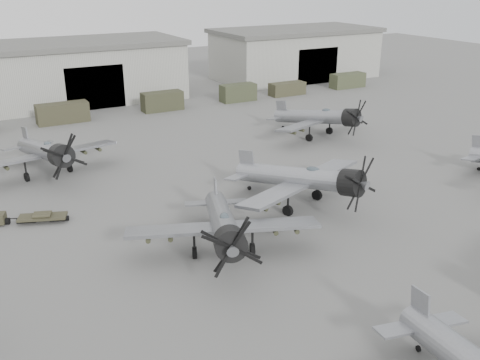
% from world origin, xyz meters
% --- Properties ---
extents(ground, '(220.00, 220.00, 0.00)m').
position_xyz_m(ground, '(0.00, 0.00, 0.00)').
color(ground, slate).
rests_on(ground, ground).
extents(hangar_center, '(29.00, 14.80, 8.70)m').
position_xyz_m(hangar_center, '(0.00, 61.96, 4.37)').
color(hangar_center, '#B1B2A7').
rests_on(hangar_center, ground).
extents(hangar_right, '(29.00, 14.80, 8.70)m').
position_xyz_m(hangar_right, '(38.00, 61.96, 4.37)').
color(hangar_right, '#B1B2A7').
rests_on(hangar_right, ground).
extents(support_truck_3, '(6.42, 2.20, 2.51)m').
position_xyz_m(support_truck_3, '(-5.70, 50.00, 1.26)').
color(support_truck_3, '#393825').
rests_on(support_truck_3, ground).
extents(support_truck_4, '(5.65, 2.20, 2.59)m').
position_xyz_m(support_truck_4, '(7.77, 50.00, 1.30)').
color(support_truck_4, '#373925').
rests_on(support_truck_4, ground).
extents(support_truck_5, '(5.32, 2.20, 2.53)m').
position_xyz_m(support_truck_5, '(19.73, 50.00, 1.26)').
color(support_truck_5, '#3C412A').
rests_on(support_truck_5, ground).
extents(support_truck_6, '(5.72, 2.20, 1.96)m').
position_xyz_m(support_truck_6, '(28.46, 50.00, 0.98)').
color(support_truck_6, '#3E3D28').
rests_on(support_truck_6, ground).
extents(support_truck_7, '(6.01, 2.20, 2.38)m').
position_xyz_m(support_truck_7, '(40.48, 50.00, 1.19)').
color(support_truck_7, '#41472E').
rests_on(support_truck_7, ground).
extents(aircraft_mid_1, '(12.90, 11.65, 5.22)m').
position_xyz_m(aircraft_mid_1, '(-3.55, 9.38, 2.37)').
color(aircraft_mid_1, gray).
rests_on(aircraft_mid_1, ground).
extents(aircraft_mid_2, '(13.70, 12.36, 5.52)m').
position_xyz_m(aircraft_mid_2, '(5.90, 13.40, 2.51)').
color(aircraft_mid_2, '#93959B').
rests_on(aircraft_mid_2, ground).
extents(aircraft_far_0, '(13.56, 12.21, 5.38)m').
position_xyz_m(aircraft_far_0, '(-10.98, 30.80, 2.45)').
color(aircraft_far_0, gray).
rests_on(aircraft_far_0, ground).
extents(aircraft_far_1, '(13.22, 11.90, 5.29)m').
position_xyz_m(aircraft_far_1, '(19.06, 28.80, 2.41)').
color(aircraft_far_1, gray).
rests_on(aircraft_far_1, ground).
extents(tug_trailer, '(6.22, 3.28, 1.25)m').
position_xyz_m(tug_trailer, '(-15.37, 21.69, 0.47)').
color(tug_trailer, '#383625').
rests_on(tug_trailer, ground).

